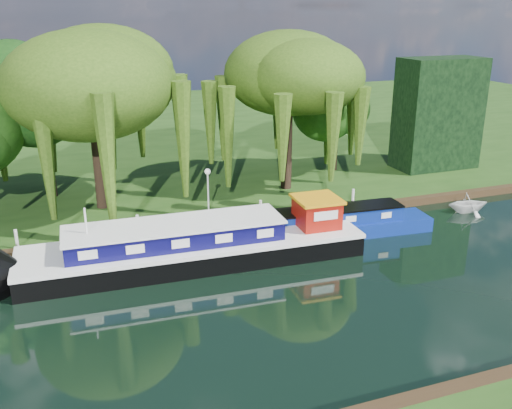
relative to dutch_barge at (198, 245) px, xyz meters
name	(u,v)px	position (x,y,z in m)	size (l,w,h in m)	color
ground	(264,299)	(1.69, -4.68, -0.87)	(120.00, 120.00, 0.00)	black
far_bank	(137,135)	(1.69, 29.32, -0.64)	(120.00, 52.00, 0.45)	#18370F
dutch_barge	(198,245)	(0.00, 0.00, 0.00)	(16.74, 4.46, 3.50)	black
narrowboat	(327,226)	(7.42, 0.73, -0.25)	(12.04, 2.91, 1.74)	navy
white_cruiser	(467,212)	(17.26, 1.24, -0.87)	(2.17, 2.51, 1.32)	silver
willow_left	(92,85)	(-3.63, 8.60, 6.87)	(8.38, 8.38, 10.04)	black
willow_right	(288,86)	(8.25, 8.32, 6.26)	(7.52, 7.52, 9.16)	black
tree_far_mid	(41,100)	(-6.41, 11.88, 5.65)	(5.38, 5.38, 8.81)	black
tree_far_right	(336,103)	(13.29, 11.21, 4.47)	(4.33, 4.33, 7.09)	black
conifer_hedge	(438,114)	(20.69, 9.32, 3.58)	(6.00, 3.00, 8.00)	black
lamppost	(208,178)	(2.19, 5.82, 1.55)	(0.36, 0.36, 2.56)	silver
mooring_posts	(201,216)	(1.19, 3.72, 0.08)	(19.16, 0.16, 1.00)	silver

